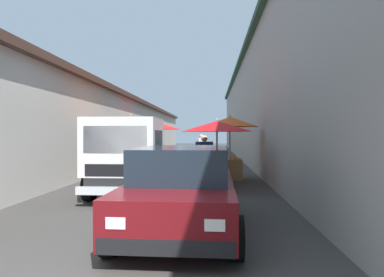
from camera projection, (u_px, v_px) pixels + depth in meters
The scene contains 12 objects.
ground at pixel (183, 169), 16.26m from camera, with size 90.00×90.00×0.00m, color #3D3A38.
building_left_whitewash at pixel (66, 129), 18.89m from camera, with size 49.80×7.50×3.92m.
building_right_concrete at pixel (312, 106), 18.06m from camera, with size 49.80×7.50×6.38m.
fruit_stall_near_left at pixel (216, 135), 10.37m from camera, with size 2.21×2.21×2.16m.
fruit_stall_mid_lane at pixel (161, 133), 18.79m from camera, with size 2.25×2.25×2.35m.
fruit_stall_far_right at pixel (131, 130), 12.49m from camera, with size 2.19×2.19×2.43m.
fruit_stall_far_left at pixel (230, 133), 12.51m from camera, with size 2.14×2.14×2.40m.
hatchback_car at pixel (183, 188), 5.91m from camera, with size 3.94×1.99×1.45m.
delivery_truck at pixel (131, 158), 9.10m from camera, with size 4.92×1.98×2.08m.
vendor_by_crates at pixel (204, 155), 11.70m from camera, with size 0.36×0.61×1.64m.
vendor_in_shade at pixel (201, 147), 18.55m from camera, with size 0.63×0.36×1.68m.
parked_scooter at pixel (145, 159), 16.51m from camera, with size 1.66×0.60×1.14m.
Camera 1 is at (-2.68, -1.43, 1.68)m, focal length 31.57 mm.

